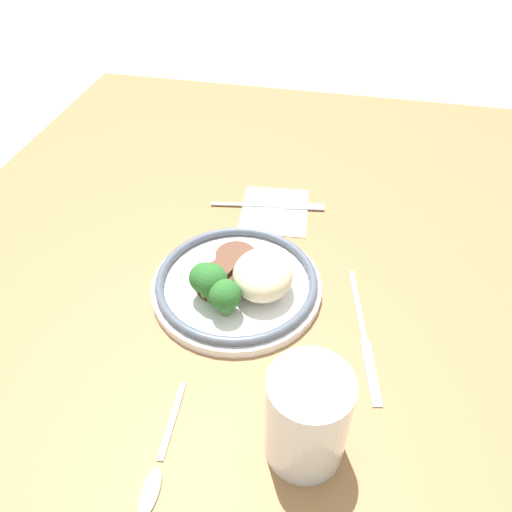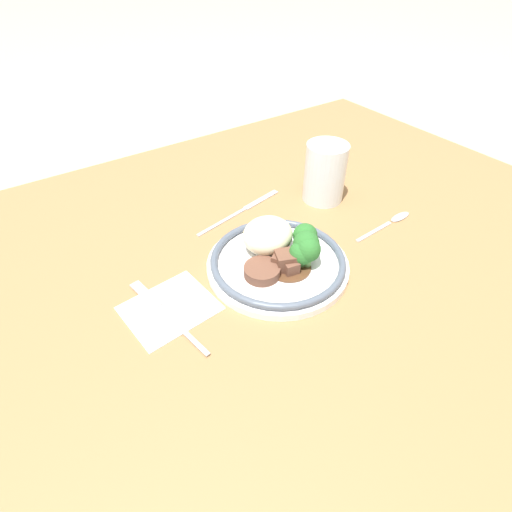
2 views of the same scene
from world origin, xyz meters
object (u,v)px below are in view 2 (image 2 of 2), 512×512
(fork, at_px, (160,309))
(knife, at_px, (243,210))
(plate, at_px, (280,255))
(juice_glass, at_px, (325,176))
(spoon, at_px, (394,220))

(fork, xyz_separation_m, knife, (0.25, 0.15, -0.00))
(plate, bearing_deg, knife, 76.78)
(juice_glass, height_order, knife, juice_glass)
(spoon, bearing_deg, juice_glass, 109.18)
(plate, height_order, fork, plate)
(plate, distance_m, knife, 0.18)
(plate, relative_size, spoon, 1.56)
(plate, relative_size, knife, 1.09)
(juice_glass, height_order, fork, juice_glass)
(plate, bearing_deg, fork, 174.10)
(plate, height_order, spoon, plate)
(juice_glass, distance_m, spoon, 0.16)
(knife, bearing_deg, juice_glass, -30.52)
(plate, xyz_separation_m, juice_glass, (0.20, 0.12, 0.03))
(knife, relative_size, spoon, 1.43)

